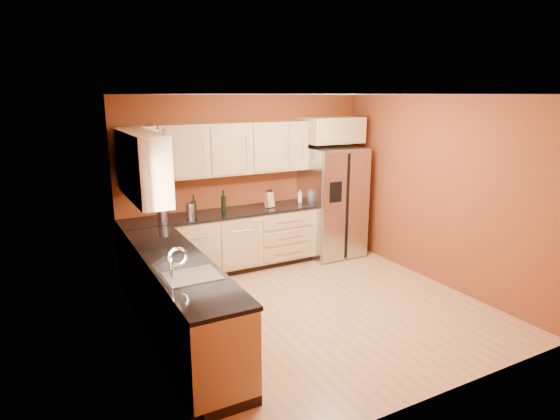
% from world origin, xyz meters
% --- Properties ---
extents(floor, '(4.00, 4.00, 0.00)m').
position_xyz_m(floor, '(0.00, 0.00, 0.00)').
color(floor, '#AA7842').
rests_on(floor, ground).
extents(ceiling, '(4.00, 4.00, 0.00)m').
position_xyz_m(ceiling, '(0.00, 0.00, 2.60)').
color(ceiling, white).
rests_on(ceiling, wall_back).
extents(wall_back, '(4.00, 0.04, 2.60)m').
position_xyz_m(wall_back, '(0.00, 2.00, 1.30)').
color(wall_back, maroon).
rests_on(wall_back, floor).
extents(wall_front, '(4.00, 0.04, 2.60)m').
position_xyz_m(wall_front, '(0.00, -2.00, 1.30)').
color(wall_front, maroon).
rests_on(wall_front, floor).
extents(wall_left, '(0.04, 4.00, 2.60)m').
position_xyz_m(wall_left, '(-2.00, 0.00, 1.30)').
color(wall_left, maroon).
rests_on(wall_left, floor).
extents(wall_right, '(0.04, 4.00, 2.60)m').
position_xyz_m(wall_right, '(2.00, 0.00, 1.30)').
color(wall_right, maroon).
rests_on(wall_right, floor).
extents(base_cabinets_back, '(2.90, 0.60, 0.88)m').
position_xyz_m(base_cabinets_back, '(-0.55, 1.70, 0.44)').
color(base_cabinets_back, tan).
rests_on(base_cabinets_back, floor).
extents(base_cabinets_left, '(0.60, 2.80, 0.88)m').
position_xyz_m(base_cabinets_left, '(-1.70, 0.00, 0.44)').
color(base_cabinets_left, tan).
rests_on(base_cabinets_left, floor).
extents(countertop_back, '(2.90, 0.62, 0.04)m').
position_xyz_m(countertop_back, '(-0.55, 1.69, 0.90)').
color(countertop_back, black).
rests_on(countertop_back, base_cabinets_back).
extents(countertop_left, '(0.62, 2.80, 0.04)m').
position_xyz_m(countertop_left, '(-1.69, 0.00, 0.90)').
color(countertop_left, black).
rests_on(countertop_left, base_cabinets_left).
extents(upper_cabinets_back, '(2.30, 0.33, 0.75)m').
position_xyz_m(upper_cabinets_back, '(-0.25, 1.83, 1.83)').
color(upper_cabinets_back, tan).
rests_on(upper_cabinets_back, wall_back).
extents(upper_cabinets_left, '(0.33, 1.35, 0.75)m').
position_xyz_m(upper_cabinets_left, '(-1.83, 0.72, 1.83)').
color(upper_cabinets_left, tan).
rests_on(upper_cabinets_left, wall_left).
extents(corner_upper_cabinet, '(0.67, 0.67, 0.75)m').
position_xyz_m(corner_upper_cabinet, '(-1.67, 1.67, 1.83)').
color(corner_upper_cabinet, tan).
rests_on(corner_upper_cabinet, wall_back).
extents(over_fridge_cabinet, '(0.92, 0.60, 0.40)m').
position_xyz_m(over_fridge_cabinet, '(1.35, 1.70, 2.05)').
color(over_fridge_cabinet, tan).
rests_on(over_fridge_cabinet, wall_back).
extents(refrigerator, '(0.90, 0.75, 1.78)m').
position_xyz_m(refrigerator, '(1.35, 1.62, 0.89)').
color(refrigerator, '#B7B6BB').
rests_on(refrigerator, floor).
extents(window, '(0.03, 0.90, 1.00)m').
position_xyz_m(window, '(-1.98, -0.50, 1.55)').
color(window, white).
rests_on(window, wall_left).
extents(sink_faucet, '(0.50, 0.42, 0.30)m').
position_xyz_m(sink_faucet, '(-1.69, -0.50, 1.07)').
color(sink_faucet, silver).
rests_on(sink_faucet, countertop_left).
extents(canister_left, '(0.15, 0.15, 0.20)m').
position_xyz_m(canister_left, '(-1.03, 1.64, 1.02)').
color(canister_left, '#B7B6BB').
rests_on(canister_left, countertop_back).
extents(canister_right, '(0.17, 0.17, 0.22)m').
position_xyz_m(canister_right, '(-1.42, 1.65, 1.03)').
color(canister_right, '#B7B6BB').
rests_on(canister_right, countertop_back).
extents(wine_bottle_a, '(0.08, 0.08, 0.31)m').
position_xyz_m(wine_bottle_a, '(-0.98, 1.65, 1.08)').
color(wine_bottle_a, black).
rests_on(wine_bottle_a, countertop_back).
extents(wine_bottle_b, '(0.08, 0.08, 0.33)m').
position_xyz_m(wine_bottle_b, '(-0.51, 1.70, 1.08)').
color(wine_bottle_b, black).
rests_on(wine_bottle_b, countertop_back).
extents(knife_block, '(0.13, 0.12, 0.23)m').
position_xyz_m(knife_block, '(0.22, 1.67, 1.03)').
color(knife_block, '#A67A50').
rests_on(knife_block, countertop_back).
extents(soap_dispenser, '(0.08, 0.08, 0.20)m').
position_xyz_m(soap_dispenser, '(0.80, 1.74, 1.02)').
color(soap_dispenser, silver).
rests_on(soap_dispenser, countertop_back).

